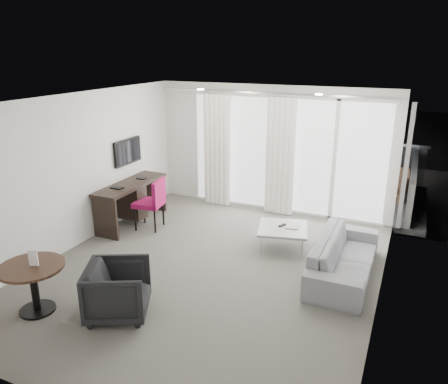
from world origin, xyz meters
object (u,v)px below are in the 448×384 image
at_px(desk_chair, 149,204).
at_px(round_table, 35,288).
at_px(tub_armchair, 118,290).
at_px(desk, 132,203).
at_px(sofa, 344,257).
at_px(rattan_chair_b, 394,185).
at_px(coffee_table, 283,237).
at_px(rattan_chair_a, 306,179).

relative_size(desk_chair, round_table, 1.18).
distance_m(desk_chair, tub_armchair, 2.87).
relative_size(desk, tub_armchair, 2.24).
xyz_separation_m(sofa, rattan_chair_b, (0.44, 3.89, 0.08)).
bearing_deg(desk_chair, round_table, -95.17).
bearing_deg(coffee_table, desk_chair, -175.29).
xyz_separation_m(desk_chair, rattan_chair_a, (2.24, 3.19, -0.12)).
bearing_deg(rattan_chair_a, coffee_table, -90.09).
relative_size(tub_armchair, rattan_chair_b, 1.03).
bearing_deg(rattan_chair_b, rattan_chair_a, -154.93).
bearing_deg(desk_chair, sofa, -14.34).
bearing_deg(desk, rattan_chair_b, 36.93).
bearing_deg(tub_armchair, coffee_table, -51.83).
relative_size(desk_chair, tub_armchair, 1.25).
xyz_separation_m(desk, rattan_chair_b, (4.59, 3.45, -0.03)).
bearing_deg(coffee_table, rattan_chair_a, 96.45).
height_order(tub_armchair, rattan_chair_b, rattan_chair_b).
bearing_deg(desk, sofa, -6.08).
relative_size(round_table, tub_armchair, 1.06).
relative_size(round_table, rattan_chair_b, 1.10).
distance_m(desk, rattan_chair_a, 4.11).
bearing_deg(rattan_chair_b, desk_chair, -124.44).
relative_size(coffee_table, sofa, 0.40).
xyz_separation_m(desk, tub_armchair, (1.68, -2.67, -0.05)).
xyz_separation_m(desk_chair, round_table, (0.19, -2.96, -0.16)).
xyz_separation_m(round_table, tub_armchair, (1.04, 0.38, 0.02)).
bearing_deg(sofa, rattan_chair_b, -6.41).
distance_m(desk, coffee_table, 3.03).
bearing_deg(rattan_chair_a, sofa, -74.11).
relative_size(desk, rattan_chair_b, 2.31).
bearing_deg(tub_armchair, rattan_chair_b, -51.62).
distance_m(desk_chair, rattan_chair_b, 5.44).
xyz_separation_m(tub_armchair, rattan_chair_b, (2.91, 6.12, 0.02)).
bearing_deg(sofa, coffee_table, 63.15).
height_order(rattan_chair_a, rattan_chair_b, rattan_chair_b).
bearing_deg(rattan_chair_b, round_table, -106.23).
distance_m(coffee_table, rattan_chair_b, 3.67).
relative_size(desk, coffee_table, 2.12).
relative_size(coffee_table, rattan_chair_a, 1.12).
distance_m(coffee_table, sofa, 1.27).
bearing_deg(sofa, rattan_chair_a, 22.42).
bearing_deg(desk, tub_armchair, -57.89).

